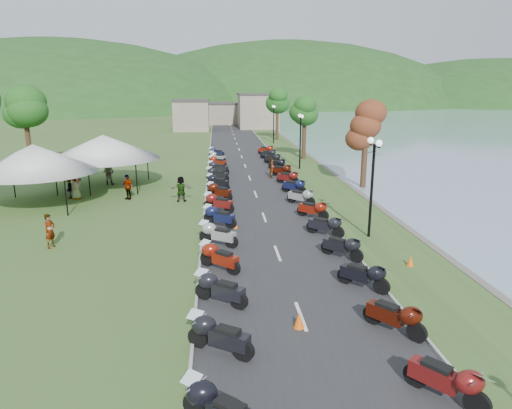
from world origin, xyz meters
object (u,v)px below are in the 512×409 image
object	(u,v)px
vendor_tent_main	(105,161)
pedestrian_b	(110,184)
pedestrian_a	(52,247)
pedestrian_c	(70,198)

from	to	relation	value
vendor_tent_main	pedestrian_b	xyz separation A→B (m)	(-0.00, 0.95, -2.00)
pedestrian_a	pedestrian_b	size ratio (longest dim) A/B	0.88
vendor_tent_main	pedestrian_a	size ratio (longest dim) A/B	3.32
pedestrian_a	pedestrian_c	size ratio (longest dim) A/B	1.08
pedestrian_b	pedestrian_c	distance (m)	4.86
pedestrian_a	pedestrian_c	bearing A→B (deg)	35.53
pedestrian_b	pedestrian_c	world-z (taller)	pedestrian_b
pedestrian_c	pedestrian_b	bearing A→B (deg)	152.65
vendor_tent_main	pedestrian_b	distance (m)	2.21
pedestrian_a	pedestrian_c	xyz separation A→B (m)	(-2.19, 10.13, 0.00)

